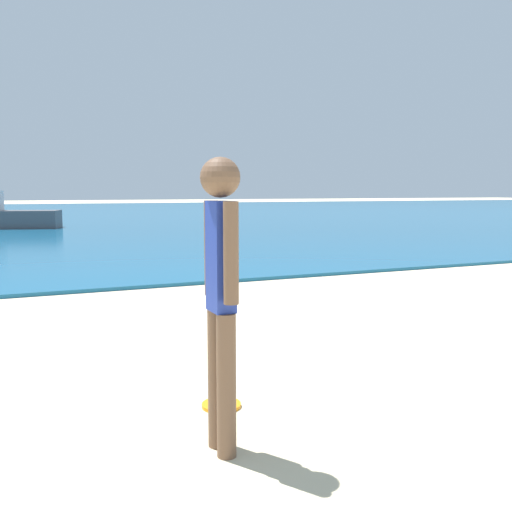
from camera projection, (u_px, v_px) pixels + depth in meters
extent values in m
cube|color=#14567F|center=(57.00, 214.00, 36.42)|extent=(160.00, 60.00, 0.06)
cylinder|color=brown|center=(226.00, 386.00, 3.18)|extent=(0.11, 0.11, 0.83)
cylinder|color=brown|center=(217.00, 378.00, 3.31)|extent=(0.11, 0.11, 0.83)
cube|color=#233899|center=(221.00, 257.00, 3.16)|extent=(0.12, 0.19, 0.62)
sphere|color=brown|center=(220.00, 177.00, 3.11)|extent=(0.22, 0.22, 0.22)
cylinder|color=brown|center=(231.00, 253.00, 3.02)|extent=(0.08, 0.08, 0.55)
cylinder|color=brown|center=(211.00, 248.00, 3.30)|extent=(0.08, 0.08, 0.55)
cylinder|color=orange|center=(221.00, 405.00, 3.96)|extent=(0.28, 0.28, 0.03)
cube|color=#4C4C51|center=(1.00, 219.00, 21.96)|extent=(4.53, 2.50, 0.69)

